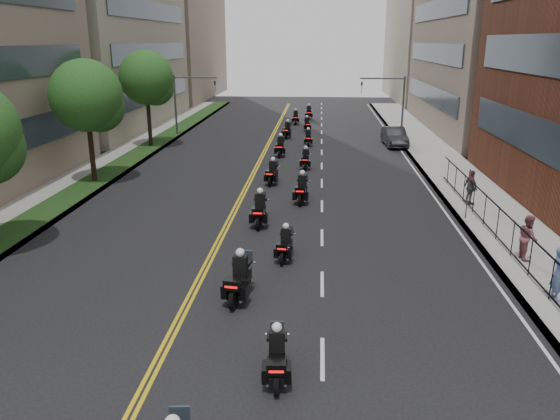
{
  "coord_description": "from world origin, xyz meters",
  "views": [
    {
      "loc": [
        2.97,
        -8.66,
        8.7
      ],
      "look_at": [
        1.26,
        14.92,
        1.31
      ],
      "focal_mm": 35.0,
      "sensor_mm": 36.0,
      "label": 1
    }
  ],
  "objects_px": {
    "pedestrian_b": "(528,237)",
    "parked_sedan": "(395,137)",
    "motorcycle_13": "(309,113)",
    "motorcycle_2": "(240,280)",
    "motorcycle_1": "(277,358)",
    "motorcycle_6": "(273,173)",
    "motorcycle_12": "(296,118)",
    "pedestrian_a": "(559,273)",
    "pedestrian_c": "(471,187)",
    "motorcycle_4": "(260,211)",
    "motorcycle_3": "(285,245)",
    "motorcycle_10": "(287,131)",
    "motorcycle_8": "(280,147)",
    "motorcycle_9": "(308,138)",
    "motorcycle_5": "(302,190)",
    "motorcycle_7": "(306,160)",
    "motorcycle_11": "(307,125)"
  },
  "relations": [
    {
      "from": "pedestrian_b",
      "to": "parked_sedan",
      "type": "bearing_deg",
      "value": 4.62
    },
    {
      "from": "motorcycle_13",
      "to": "motorcycle_2",
      "type": "bearing_deg",
      "value": -93.4
    },
    {
      "from": "motorcycle_1",
      "to": "motorcycle_6",
      "type": "distance_m",
      "value": 20.78
    },
    {
      "from": "motorcycle_2",
      "to": "motorcycle_12",
      "type": "bearing_deg",
      "value": 97.49
    },
    {
      "from": "pedestrian_a",
      "to": "pedestrian_c",
      "type": "xyz_separation_m",
      "value": [
        0.0,
        11.44,
        -0.03
      ]
    },
    {
      "from": "motorcycle_2",
      "to": "motorcycle_6",
      "type": "height_order",
      "value": "motorcycle_2"
    },
    {
      "from": "motorcycle_4",
      "to": "pedestrian_c",
      "type": "bearing_deg",
      "value": 19.32
    },
    {
      "from": "motorcycle_4",
      "to": "pedestrian_c",
      "type": "height_order",
      "value": "pedestrian_c"
    },
    {
      "from": "motorcycle_3",
      "to": "pedestrian_c",
      "type": "bearing_deg",
      "value": 47.22
    },
    {
      "from": "motorcycle_2",
      "to": "motorcycle_3",
      "type": "height_order",
      "value": "motorcycle_2"
    },
    {
      "from": "motorcycle_2",
      "to": "motorcycle_10",
      "type": "xyz_separation_m",
      "value": [
        -0.28,
        32.88,
        -0.04
      ]
    },
    {
      "from": "motorcycle_10",
      "to": "motorcycle_2",
      "type": "bearing_deg",
      "value": -81.6
    },
    {
      "from": "motorcycle_4",
      "to": "pedestrian_c",
      "type": "xyz_separation_m",
      "value": [
        11.05,
        3.86,
        0.36
      ]
    },
    {
      "from": "motorcycle_8",
      "to": "motorcycle_10",
      "type": "xyz_separation_m",
      "value": [
        0.06,
        8.16,
        -0.02
      ]
    },
    {
      "from": "motorcycle_8",
      "to": "motorcycle_4",
      "type": "bearing_deg",
      "value": -88.0
    },
    {
      "from": "motorcycle_9",
      "to": "motorcycle_4",
      "type": "bearing_deg",
      "value": -96.61
    },
    {
      "from": "motorcycle_4",
      "to": "pedestrian_b",
      "type": "distance_m",
      "value": 11.97
    },
    {
      "from": "motorcycle_5",
      "to": "motorcycle_13",
      "type": "relative_size",
      "value": 1.01
    },
    {
      "from": "motorcycle_5",
      "to": "parked_sedan",
      "type": "distance_m",
      "value": 19.07
    },
    {
      "from": "pedestrian_a",
      "to": "pedestrian_c",
      "type": "relative_size",
      "value": 1.03
    },
    {
      "from": "motorcycle_3",
      "to": "parked_sedan",
      "type": "bearing_deg",
      "value": 80.14
    },
    {
      "from": "motorcycle_7",
      "to": "motorcycle_11",
      "type": "distance_m",
      "value": 16.73
    },
    {
      "from": "motorcycle_1",
      "to": "motorcycle_3",
      "type": "height_order",
      "value": "motorcycle_1"
    },
    {
      "from": "motorcycle_11",
      "to": "motorcycle_12",
      "type": "height_order",
      "value": "motorcycle_12"
    },
    {
      "from": "motorcycle_1",
      "to": "motorcycle_10",
      "type": "bearing_deg",
      "value": 89.43
    },
    {
      "from": "motorcycle_7",
      "to": "parked_sedan",
      "type": "distance_m",
      "value": 11.8
    },
    {
      "from": "motorcycle_2",
      "to": "motorcycle_9",
      "type": "xyz_separation_m",
      "value": [
        1.72,
        29.32,
        -0.12
      ]
    },
    {
      "from": "motorcycle_9",
      "to": "pedestrian_b",
      "type": "height_order",
      "value": "pedestrian_b"
    },
    {
      "from": "pedestrian_c",
      "to": "motorcycle_13",
      "type": "bearing_deg",
      "value": -1.76
    },
    {
      "from": "motorcycle_4",
      "to": "motorcycle_10",
      "type": "height_order",
      "value": "motorcycle_4"
    },
    {
      "from": "motorcycle_10",
      "to": "motorcycle_5",
      "type": "bearing_deg",
      "value": -76.48
    },
    {
      "from": "motorcycle_10",
      "to": "motorcycle_13",
      "type": "xyz_separation_m",
      "value": [
        1.7,
        12.61,
        0.02
      ]
    },
    {
      "from": "motorcycle_3",
      "to": "motorcycle_7",
      "type": "height_order",
      "value": "motorcycle_7"
    },
    {
      "from": "motorcycle_4",
      "to": "motorcycle_9",
      "type": "relative_size",
      "value": 1.19
    },
    {
      "from": "motorcycle_5",
      "to": "motorcycle_7",
      "type": "relative_size",
      "value": 1.12
    },
    {
      "from": "motorcycle_12",
      "to": "motorcycle_10",
      "type": "bearing_deg",
      "value": -93.54
    },
    {
      "from": "motorcycle_1",
      "to": "motorcycle_8",
      "type": "bearing_deg",
      "value": 90.37
    },
    {
      "from": "motorcycle_1",
      "to": "motorcycle_5",
      "type": "xyz_separation_m",
      "value": [
        0.1,
        16.71,
        0.08
      ]
    },
    {
      "from": "motorcycle_3",
      "to": "motorcycle_12",
      "type": "xyz_separation_m",
      "value": [
        -1.28,
        37.89,
        0.06
      ]
    },
    {
      "from": "motorcycle_6",
      "to": "motorcycle_9",
      "type": "distance_m",
      "value": 13.38
    },
    {
      "from": "motorcycle_10",
      "to": "parked_sedan",
      "type": "bearing_deg",
      "value": -10.79
    },
    {
      "from": "motorcycle_5",
      "to": "pedestrian_b",
      "type": "bearing_deg",
      "value": -35.24
    },
    {
      "from": "motorcycle_11",
      "to": "motorcycle_6",
      "type": "bearing_deg",
      "value": -100.52
    },
    {
      "from": "motorcycle_2",
      "to": "motorcycle_3",
      "type": "xyz_separation_m",
      "value": [
        1.36,
        3.76,
        -0.12
      ]
    },
    {
      "from": "motorcycle_7",
      "to": "motorcycle_2",
      "type": "bearing_deg",
      "value": -93.65
    },
    {
      "from": "pedestrian_c",
      "to": "motorcycle_11",
      "type": "bearing_deg",
      "value": 3.02
    },
    {
      "from": "motorcycle_4",
      "to": "motorcycle_7",
      "type": "relative_size",
      "value": 1.14
    },
    {
      "from": "motorcycle_6",
      "to": "motorcycle_10",
      "type": "distance_m",
      "value": 16.8
    },
    {
      "from": "motorcycle_4",
      "to": "motorcycle_6",
      "type": "distance_m",
      "value": 8.05
    },
    {
      "from": "motorcycle_1",
      "to": "motorcycle_8",
      "type": "height_order",
      "value": "motorcycle_8"
    }
  ]
}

